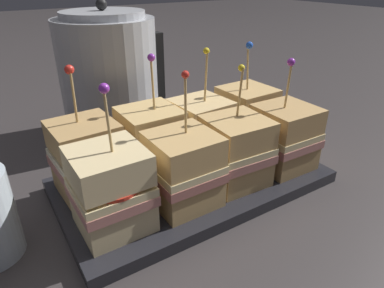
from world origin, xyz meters
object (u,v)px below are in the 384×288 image
at_px(sandwich_back_center_left, 151,142).
at_px(kettle_steel, 110,77).
at_px(sandwich_front_far_left, 111,190).
at_px(sandwich_front_center_left, 183,169).
at_px(sandwich_front_far_right, 284,137).
at_px(sandwich_back_far_right, 246,117).
at_px(sandwich_front_center_right, 236,151).
at_px(sandwich_back_far_left, 87,158).
at_px(serving_platter, 192,180).
at_px(sandwich_back_center_right, 201,129).

height_order(sandwich_back_center_left, kettle_steel, kettle_steel).
bearing_deg(sandwich_front_far_left, kettle_steel, 69.00).
bearing_deg(kettle_steel, sandwich_front_center_left, -93.31).
bearing_deg(sandwich_back_center_left, sandwich_front_far_right, -26.67).
height_order(sandwich_front_far_left, sandwich_back_far_right, same).
xyz_separation_m(sandwich_front_far_left, sandwich_back_center_left, (0.10, 0.09, 0.00)).
distance_m(sandwich_front_center_right, sandwich_back_center_left, 0.13).
relative_size(sandwich_front_center_left, sandwich_back_far_left, 0.99).
bearing_deg(sandwich_front_center_right, sandwich_front_center_left, -178.03).
distance_m(sandwich_front_far_right, sandwich_back_center_left, 0.21).
distance_m(sandwich_front_center_right, sandwich_back_far_right, 0.13).
xyz_separation_m(sandwich_front_center_left, sandwich_front_center_right, (0.09, 0.00, -0.00)).
relative_size(serving_platter, sandwich_front_center_right, 2.30).
distance_m(serving_platter, sandwich_front_center_right, 0.09).
bearing_deg(sandwich_back_far_right, sandwich_back_center_right, 179.49).
xyz_separation_m(sandwich_front_center_right, sandwich_front_far_right, (0.09, -0.00, 0.00)).
bearing_deg(sandwich_back_far_left, sandwich_front_center_left, -44.27).
bearing_deg(serving_platter, sandwich_back_far_right, 17.23).
relative_size(sandwich_back_center_left, sandwich_back_center_right, 1.00).
bearing_deg(sandwich_back_center_right, sandwich_front_center_left, -134.05).
relative_size(sandwich_front_center_right, sandwich_back_far_right, 0.95).
distance_m(sandwich_front_center_right, kettle_steel, 0.31).
relative_size(serving_platter, sandwich_front_far_left, 2.19).
xyz_separation_m(sandwich_front_far_left, sandwich_back_far_right, (0.28, 0.09, 0.00)).
distance_m(sandwich_front_center_left, sandwich_front_center_right, 0.09).
bearing_deg(sandwich_front_center_left, serving_platter, 47.27).
xyz_separation_m(sandwich_back_far_left, sandwich_back_far_right, (0.28, -0.00, 0.00)).
bearing_deg(sandwich_back_center_right, sandwich_back_far_left, 179.12).
xyz_separation_m(sandwich_back_center_left, sandwich_back_center_right, (0.09, 0.00, -0.00)).
distance_m(sandwich_front_far_left, sandwich_front_far_right, 0.28).
relative_size(sandwich_front_far_left, sandwich_back_far_right, 1.00).
distance_m(sandwich_front_far_left, sandwich_back_far_left, 0.09).
relative_size(sandwich_back_far_left, kettle_steel, 0.70).
height_order(sandwich_front_far_left, sandwich_front_center_left, sandwich_front_far_left).
bearing_deg(sandwich_back_far_left, sandwich_front_far_left, -89.68).
bearing_deg(sandwich_front_center_right, sandwich_back_far_left, 153.88).
bearing_deg(sandwich_back_center_right, sandwich_back_center_left, -179.51).
xyz_separation_m(sandwich_front_center_left, sandwich_back_far_right, (0.18, 0.09, 0.00)).
xyz_separation_m(sandwich_front_center_left, kettle_steel, (0.02, 0.30, 0.05)).
height_order(sandwich_front_far_left, sandwich_back_center_right, sandwich_back_center_right).
xyz_separation_m(serving_platter, sandwich_front_center_left, (-0.04, -0.05, 0.06)).
height_order(sandwich_front_center_left, sandwich_back_center_right, sandwich_back_center_right).
xyz_separation_m(serving_platter, sandwich_back_center_right, (0.05, 0.04, 0.06)).
bearing_deg(sandwich_front_far_right, sandwich_front_center_left, 179.61).
xyz_separation_m(sandwich_back_far_right, kettle_steel, (-0.17, 0.21, 0.05)).
relative_size(sandwich_front_far_left, kettle_steel, 0.70).
height_order(serving_platter, sandwich_back_far_right, sandwich_back_far_right).
bearing_deg(kettle_steel, serving_platter, -84.01).
xyz_separation_m(sandwich_front_far_left, sandwich_front_center_left, (0.10, -0.00, -0.00)).
height_order(serving_platter, sandwich_back_center_right, sandwich_back_center_right).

